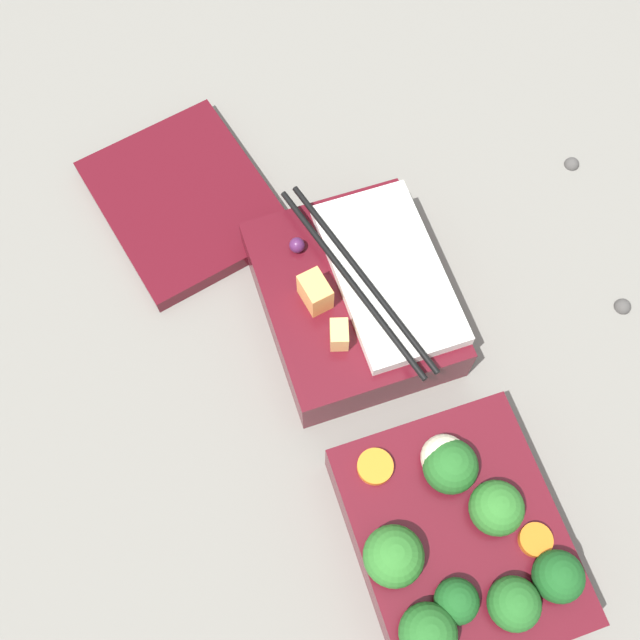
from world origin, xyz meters
The scene contains 6 objects.
ground_plane centered at (0.00, 0.00, 0.00)m, with size 3.00×3.00×0.00m, color slate.
bento_tray_vegetable centered at (-0.12, 0.00, 0.03)m, with size 0.18×0.15×0.08m.
bento_tray_rice centered at (0.10, 0.00, 0.03)m, with size 0.20×0.15×0.07m.
bento_lid centered at (0.25, 0.12, 0.01)m, with size 0.17×0.14×0.02m, color #510F19.
pebble_0 centered at (0.18, -0.25, 0.00)m, with size 0.01×0.01×0.01m, color #474442.
pebble_1 centered at (0.02, -0.22, 0.00)m, with size 0.02×0.02×0.02m, color #474442.
Camera 1 is at (-0.15, 0.12, 0.60)m, focal length 42.00 mm.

